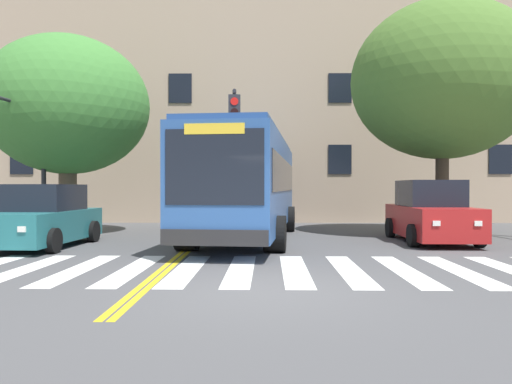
{
  "coord_description": "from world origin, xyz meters",
  "views": [
    {
      "loc": [
        -0.06,
        -8.22,
        1.71
      ],
      "look_at": [
        -0.2,
        7.51,
        1.56
      ],
      "focal_mm": 35.0,
      "sensor_mm": 36.0,
      "label": 1
    }
  ],
  "objects_px": {
    "traffic_light_overhead": "(235,139)",
    "street_tree_curbside_large": "(442,81)",
    "car_teal_near_lane": "(44,219)",
    "traffic_light_far_corner": "(13,137)",
    "street_tree_curbside_small": "(68,106)",
    "car_red_far_lane": "(430,214)",
    "city_bus": "(248,183)"
  },
  "relations": [
    {
      "from": "car_teal_near_lane",
      "to": "car_red_far_lane",
      "type": "bearing_deg",
      "value": 7.07
    },
    {
      "from": "car_teal_near_lane",
      "to": "traffic_light_overhead",
      "type": "bearing_deg",
      "value": 20.02
    },
    {
      "from": "city_bus",
      "to": "traffic_light_overhead",
      "type": "bearing_deg",
      "value": -126.77
    },
    {
      "from": "street_tree_curbside_small",
      "to": "traffic_light_overhead",
      "type": "bearing_deg",
      "value": -16.57
    },
    {
      "from": "car_red_far_lane",
      "to": "car_teal_near_lane",
      "type": "bearing_deg",
      "value": -172.93
    },
    {
      "from": "traffic_light_overhead",
      "to": "street_tree_curbside_small",
      "type": "xyz_separation_m",
      "value": [
        -6.14,
        1.83,
        1.39
      ]
    },
    {
      "from": "car_red_far_lane",
      "to": "city_bus",
      "type": "bearing_deg",
      "value": 169.29
    },
    {
      "from": "car_teal_near_lane",
      "to": "street_tree_curbside_large",
      "type": "height_order",
      "value": "street_tree_curbside_large"
    },
    {
      "from": "street_tree_curbside_large",
      "to": "street_tree_curbside_small",
      "type": "xyz_separation_m",
      "value": [
        -13.44,
        0.2,
        -0.84
      ]
    },
    {
      "from": "car_teal_near_lane",
      "to": "traffic_light_overhead",
      "type": "xyz_separation_m",
      "value": [
        5.35,
        1.95,
        2.46
      ]
    },
    {
      "from": "car_teal_near_lane",
      "to": "traffic_light_far_corner",
      "type": "distance_m",
      "value": 3.14
    },
    {
      "from": "car_red_far_lane",
      "to": "street_tree_curbside_large",
      "type": "distance_m",
      "value": 5.22
    },
    {
      "from": "city_bus",
      "to": "car_red_far_lane",
      "type": "distance_m",
      "value": 5.92
    },
    {
      "from": "city_bus",
      "to": "street_tree_curbside_large",
      "type": "height_order",
      "value": "street_tree_curbside_large"
    },
    {
      "from": "car_red_far_lane",
      "to": "traffic_light_overhead",
      "type": "height_order",
      "value": "traffic_light_overhead"
    },
    {
      "from": "car_red_far_lane",
      "to": "street_tree_curbside_large",
      "type": "relative_size",
      "value": 0.51
    },
    {
      "from": "city_bus",
      "to": "street_tree_curbside_small",
      "type": "relative_size",
      "value": 1.49
    },
    {
      "from": "city_bus",
      "to": "traffic_light_overhead",
      "type": "xyz_separation_m",
      "value": [
        -0.42,
        -0.56,
        1.41
      ]
    },
    {
      "from": "city_bus",
      "to": "car_red_far_lane",
      "type": "relative_size",
      "value": 2.58
    },
    {
      "from": "traffic_light_far_corner",
      "to": "street_tree_curbside_large",
      "type": "relative_size",
      "value": 0.55
    },
    {
      "from": "car_red_far_lane",
      "to": "traffic_light_far_corner",
      "type": "relative_size",
      "value": 0.93
    },
    {
      "from": "car_teal_near_lane",
      "to": "street_tree_curbside_large",
      "type": "relative_size",
      "value": 0.5
    },
    {
      "from": "car_teal_near_lane",
      "to": "street_tree_curbside_small",
      "type": "bearing_deg",
      "value": 101.84
    },
    {
      "from": "car_teal_near_lane",
      "to": "traffic_light_far_corner",
      "type": "height_order",
      "value": "traffic_light_far_corner"
    },
    {
      "from": "street_tree_curbside_large",
      "to": "city_bus",
      "type": "bearing_deg",
      "value": -171.23
    },
    {
      "from": "traffic_light_overhead",
      "to": "street_tree_curbside_large",
      "type": "xyz_separation_m",
      "value": [
        7.3,
        1.62,
        2.22
      ]
    },
    {
      "from": "car_red_far_lane",
      "to": "street_tree_curbside_small",
      "type": "bearing_deg",
      "value": 169.19
    },
    {
      "from": "traffic_light_far_corner",
      "to": "street_tree_curbside_large",
      "type": "bearing_deg",
      "value": 9.39
    },
    {
      "from": "traffic_light_far_corner",
      "to": "street_tree_curbside_large",
      "type": "distance_m",
      "value": 14.52
    },
    {
      "from": "traffic_light_far_corner",
      "to": "street_tree_curbside_small",
      "type": "height_order",
      "value": "street_tree_curbside_small"
    },
    {
      "from": "street_tree_curbside_small",
      "to": "car_teal_near_lane",
      "type": "bearing_deg",
      "value": -78.16
    },
    {
      "from": "car_teal_near_lane",
      "to": "traffic_light_far_corner",
      "type": "bearing_deg",
      "value": 140.81
    }
  ]
}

